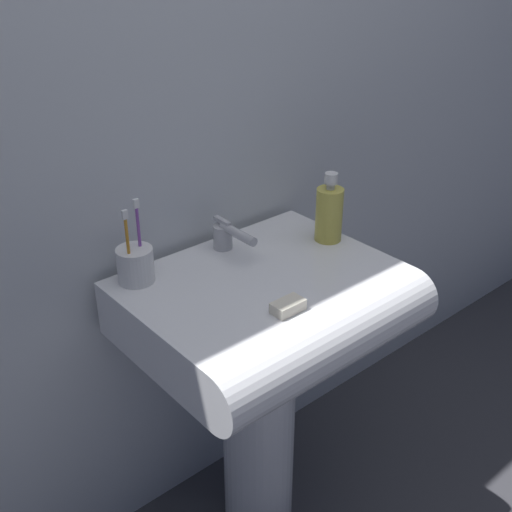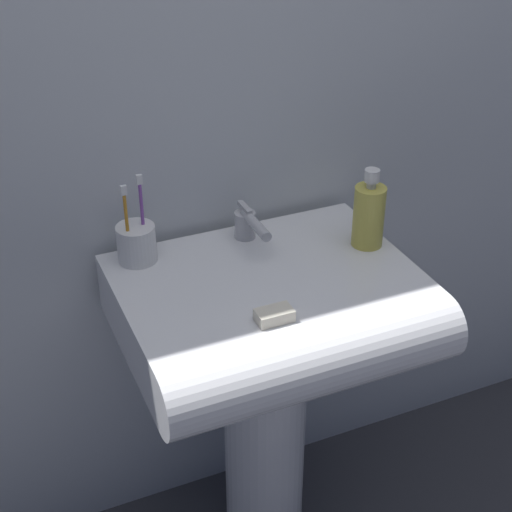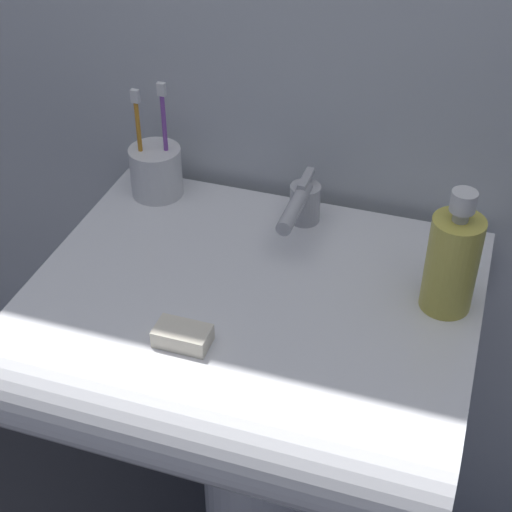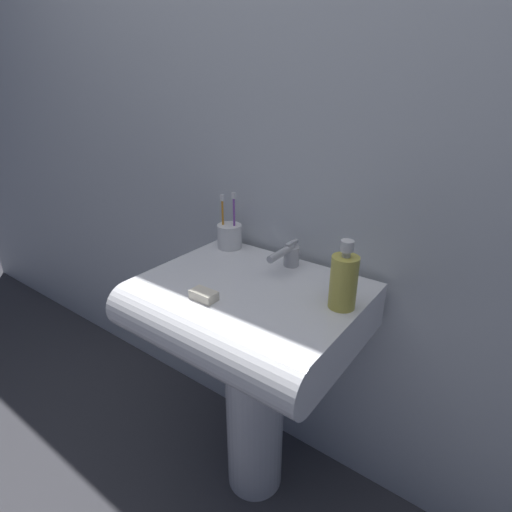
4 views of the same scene
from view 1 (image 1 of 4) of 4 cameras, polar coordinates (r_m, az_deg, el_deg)
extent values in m
cube|color=silver|center=(1.50, -6.42, 16.06)|extent=(5.00, 0.05, 2.40)
cylinder|color=white|center=(1.73, 0.23, -14.99)|extent=(0.19, 0.19, 0.65)
cube|color=white|center=(1.49, 0.26, -3.97)|extent=(0.60, 0.43, 0.13)
cylinder|color=white|center=(1.36, 6.19, -7.60)|extent=(0.60, 0.13, 0.13)
cylinder|color=#B7B7BC|center=(1.56, -2.97, 1.72)|extent=(0.05, 0.05, 0.06)
cylinder|color=#B7B7BC|center=(1.51, -1.63, 1.98)|extent=(0.02, 0.12, 0.02)
cube|color=#B7B7BC|center=(1.55, -3.01, 3.12)|extent=(0.01, 0.06, 0.01)
cylinder|color=white|center=(1.44, -10.67, -0.79)|extent=(0.08, 0.08, 0.08)
cylinder|color=orange|center=(1.40, -11.27, 0.56)|extent=(0.01, 0.01, 0.15)
cube|color=white|center=(1.37, -11.59, 3.63)|extent=(0.01, 0.01, 0.02)
cylinder|color=purple|center=(1.43, -10.31, 1.39)|extent=(0.01, 0.01, 0.16)
cube|color=white|center=(1.39, -10.62, 4.61)|extent=(0.01, 0.01, 0.02)
cylinder|color=gold|center=(1.60, 6.51, 3.67)|extent=(0.07, 0.07, 0.14)
cylinder|color=silver|center=(1.57, 6.66, 6.18)|extent=(0.02, 0.02, 0.01)
cylinder|color=silver|center=(1.56, 6.70, 6.88)|extent=(0.03, 0.03, 0.03)
cube|color=silver|center=(1.33, 2.86, -4.49)|extent=(0.07, 0.04, 0.02)
camera|label=2|loc=(0.40, 103.33, 14.51)|focal=55.00mm
camera|label=3|loc=(1.10, 44.34, 18.40)|focal=55.00mm
camera|label=4|loc=(1.44, 43.76, 12.27)|focal=28.00mm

